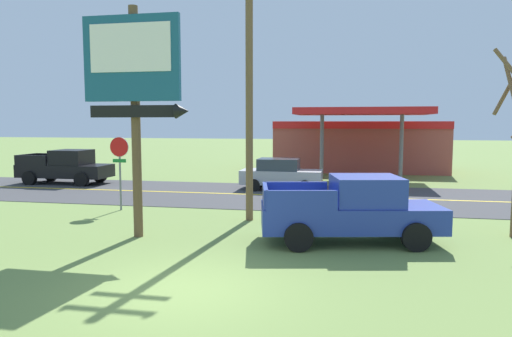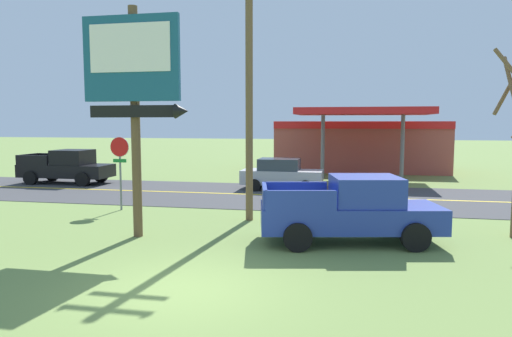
{
  "view_description": "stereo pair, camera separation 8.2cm",
  "coord_description": "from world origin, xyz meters",
  "views": [
    {
      "loc": [
        3.34,
        -9.05,
        3.52
      ],
      "look_at": [
        0.0,
        8.0,
        1.8
      ],
      "focal_mm": 32.69,
      "sensor_mm": 36.0,
      "label": 1
    },
    {
      "loc": [
        3.42,
        -9.04,
        3.52
      ],
      "look_at": [
        0.0,
        8.0,
        1.8
      ],
      "focal_mm": 32.69,
      "sensor_mm": 36.0,
      "label": 2
    }
  ],
  "objects": [
    {
      "name": "ground_plane",
      "position": [
        0.0,
        0.0,
        0.0
      ],
      "size": [
        180.0,
        180.0,
        0.0
      ],
      "primitive_type": "plane",
      "color": "olive"
    },
    {
      "name": "utility_pole",
      "position": [
        -0.09,
        7.2,
        5.06
      ],
      "size": [
        1.87,
        0.26,
        9.51
      ],
      "color": "brown",
      "rests_on": "ground"
    },
    {
      "name": "car_silver_far_lane",
      "position": [
        -0.05,
        15.0,
        0.83
      ],
      "size": [
        4.2,
        2.0,
        1.64
      ],
      "color": "#A8AAAF",
      "rests_on": "ground"
    },
    {
      "name": "road_asphalt",
      "position": [
        0.0,
        13.0,
        0.01
      ],
      "size": [
        140.0,
        8.0,
        0.02
      ],
      "primitive_type": "cube",
      "color": "#3D3D3F",
      "rests_on": "ground"
    },
    {
      "name": "pickup_blue_parked_on_lawn",
      "position": [
        3.53,
        4.7,
        0.96
      ],
      "size": [
        5.49,
        2.99,
        1.96
      ],
      "color": "#233893",
      "rests_on": "ground"
    },
    {
      "name": "motel_sign",
      "position": [
        -2.9,
        4.01,
        4.76
      ],
      "size": [
        3.26,
        0.54,
        6.96
      ],
      "color": "brown",
      "rests_on": "ground"
    },
    {
      "name": "pickup_black_on_road",
      "position": [
        -12.51,
        15.0,
        0.96
      ],
      "size": [
        5.2,
        2.24,
        1.96
      ],
      "color": "black",
      "rests_on": "ground"
    },
    {
      "name": "stop_sign",
      "position": [
        -5.57,
        8.08,
        2.03
      ],
      "size": [
        0.8,
        0.08,
        2.95
      ],
      "color": "slate",
      "rests_on": "ground"
    },
    {
      "name": "gas_station",
      "position": [
        4.18,
        26.08,
        1.94
      ],
      "size": [
        12.0,
        11.5,
        4.4
      ],
      "color": "#A84C42",
      "rests_on": "ground"
    },
    {
      "name": "road_centre_line",
      "position": [
        0.0,
        13.0,
        0.02
      ],
      "size": [
        126.0,
        0.2,
        0.01
      ],
      "primitive_type": "cube",
      "color": "gold",
      "rests_on": "road_asphalt"
    }
  ]
}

